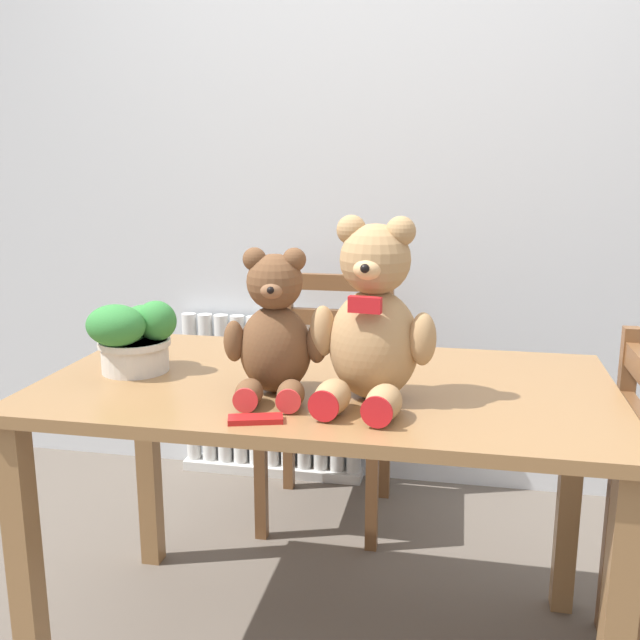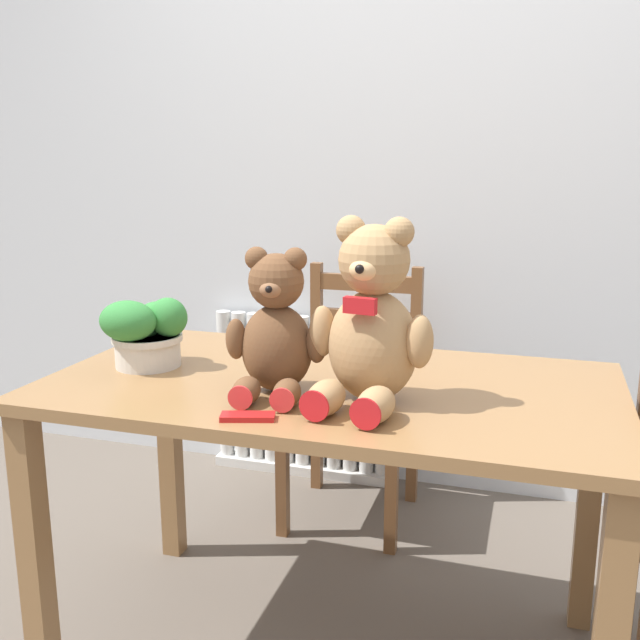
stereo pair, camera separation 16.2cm
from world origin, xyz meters
name	(u,v)px [view 2 (the right image)]	position (x,y,z in m)	size (l,w,h in m)	color
wall_back	(416,160)	(0.00, 1.52, 1.30)	(8.00, 0.04, 2.60)	silver
radiator	(302,403)	(-0.44, 1.45, 0.31)	(0.77, 0.10, 0.68)	silver
dining_table	(330,423)	(0.00, 0.38, 0.66)	(1.39, 0.77, 0.77)	olive
wooden_chair_behind	(355,394)	(-0.14, 1.18, 0.46)	(0.43, 0.44, 0.92)	brown
teddy_bear_left	(276,331)	(-0.10, 0.27, 0.91)	(0.24, 0.25, 0.34)	brown
teddy_bear_right	(371,324)	(0.13, 0.26, 0.94)	(0.29, 0.30, 0.42)	tan
potted_plant	(145,331)	(-0.50, 0.36, 0.86)	(0.21, 0.21, 0.19)	beige
chocolate_bar	(248,417)	(-0.09, 0.07, 0.77)	(0.11, 0.04, 0.01)	red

